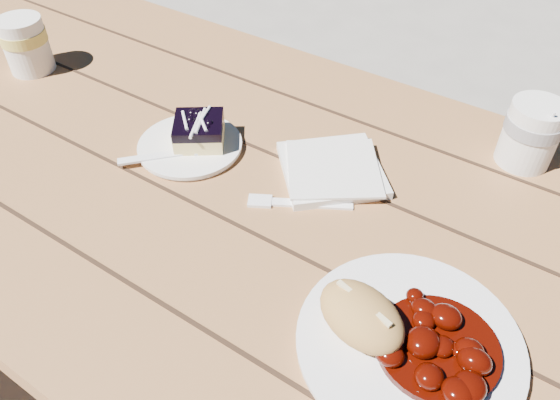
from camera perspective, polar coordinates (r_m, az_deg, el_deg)
The scene contains 11 objects.
picnic_table at distance 0.93m, azimuth -0.14°, elevation -6.99°, with size 2.00×1.55×0.75m.
main_plate at distance 0.66m, azimuth 13.30°, elevation -14.47°, with size 0.25×0.25×0.02m, color white.
goulash_stew at distance 0.64m, azimuth 16.40°, elevation -13.86°, with size 0.14×0.14×0.04m, color #3A0702, non-canonical shape.
bread_roll at distance 0.63m, azimuth 8.49°, elevation -11.89°, with size 0.11×0.07×0.06m, color #BB8A47.
dessert_plate at distance 0.91m, azimuth -9.36°, elevation 5.56°, with size 0.17×0.17×0.01m, color white.
blueberry_cake at distance 0.90m, azimuth -8.45°, elevation 7.19°, with size 0.11×0.11×0.05m.
fork_dessert at distance 0.89m, azimuth -12.68°, elevation 4.50°, with size 0.03×0.16×0.01m, color white, non-canonical shape.
coffee_cup at distance 0.93m, azimuth 24.73°, elevation 6.30°, with size 0.08×0.08×0.11m, color white.
napkin_stack at distance 0.86m, azimuth 5.43°, elevation 3.18°, with size 0.15×0.15×0.01m, color white.
fork_table at distance 0.80m, azimuth 3.21°, elevation -0.38°, with size 0.03×0.16×0.01m, color white, non-canonical shape.
second_cup at distance 1.20m, azimuth -25.01°, elevation 14.48°, with size 0.08×0.08×0.11m, color white.
Camera 1 is at (0.33, -0.49, 1.31)m, focal length 35.00 mm.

